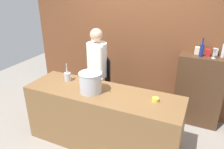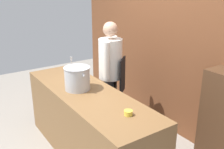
{
  "view_description": "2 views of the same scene",
  "coord_description": "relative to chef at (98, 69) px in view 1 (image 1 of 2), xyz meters",
  "views": [
    {
      "loc": [
        1.24,
        -2.39,
        2.33
      ],
      "look_at": [
        0.02,
        0.31,
        1.05
      ],
      "focal_mm": 34.42,
      "sensor_mm": 36.0,
      "label": 1
    },
    {
      "loc": [
        2.61,
        -1.4,
        2.17
      ],
      "look_at": [
        0.0,
        0.36,
        1.06
      ],
      "focal_mm": 41.97,
      "sensor_mm": 36.0,
      "label": 2
    }
  ],
  "objects": [
    {
      "name": "wine_glass_wide",
      "position": [
        1.77,
        0.54,
        0.39
      ],
      "size": [
        0.07,
        0.07,
        0.16
      ],
      "color": "silver",
      "rests_on": "bar_cabinet"
    },
    {
      "name": "brick_back_panel",
      "position": [
        0.39,
        0.79,
        0.54
      ],
      "size": [
        4.4,
        0.1,
        3.0
      ],
      "primitive_type": "cube",
      "color": "brown",
      "rests_on": "ground_plane"
    },
    {
      "name": "spice_tin_silver",
      "position": [
        1.79,
        0.68,
        0.33
      ],
      "size": [
        0.07,
        0.07,
        0.12
      ],
      "primitive_type": "cube",
      "color": "#B2B2B7",
      "rests_on": "bar_cabinet"
    },
    {
      "name": "wine_bottle_cobalt",
      "position": [
        1.58,
        0.55,
        0.38
      ],
      "size": [
        0.06,
        0.06,
        0.29
      ],
      "color": "navy",
      "rests_on": "bar_cabinet"
    },
    {
      "name": "butter_jar",
      "position": [
        1.15,
        -0.56,
        -0.04
      ],
      "size": [
        0.09,
        0.09,
        0.05
      ],
      "primitive_type": "cylinder",
      "color": "yellow",
      "rests_on": "prep_counter"
    },
    {
      "name": "utensil_crock",
      "position": [
        -0.27,
        -0.49,
        0.0
      ],
      "size": [
        0.1,
        0.1,
        0.28
      ],
      "color": "#B7BABF",
      "rests_on": "prep_counter"
    },
    {
      "name": "ground_plane",
      "position": [
        0.39,
        -0.61,
        -0.96
      ],
      "size": [
        8.0,
        8.0,
        0.0
      ],
      "primitive_type": "plane",
      "color": "gray"
    },
    {
      "name": "prep_counter",
      "position": [
        0.39,
        -0.61,
        -0.51
      ],
      "size": [
        2.29,
        0.7,
        0.9
      ],
      "primitive_type": "cube",
      "color": "brown",
      "rests_on": "ground_plane"
    },
    {
      "name": "spice_tin_red",
      "position": [
        1.67,
        0.63,
        0.33
      ],
      "size": [
        0.08,
        0.08,
        0.11
      ],
      "primitive_type": "cube",
      "color": "red",
      "rests_on": "bar_cabinet"
    },
    {
      "name": "wine_bottle_clear",
      "position": [
        1.91,
        0.66,
        0.39
      ],
      "size": [
        0.08,
        0.08,
        0.3
      ],
      "color": "silver",
      "rests_on": "bar_cabinet"
    },
    {
      "name": "chef",
      "position": [
        0.0,
        0.0,
        0.0
      ],
      "size": [
        0.43,
        0.45,
        1.66
      ],
      "rotation": [
        0.0,
        0.0,
        2.3
      ],
      "color": "black",
      "rests_on": "ground_plane"
    },
    {
      "name": "spice_tin_cream",
      "position": [
        1.52,
        0.66,
        0.33
      ],
      "size": [
        0.09,
        0.09,
        0.12
      ],
      "primitive_type": "cube",
      "color": "beige",
      "rests_on": "bar_cabinet"
    },
    {
      "name": "bar_cabinet",
      "position": [
        1.64,
        0.58,
        -0.34
      ],
      "size": [
        0.76,
        0.32,
        1.24
      ],
      "primitive_type": "cube",
      "color": "#472D1C",
      "rests_on": "ground_plane"
    },
    {
      "name": "stockpot_large",
      "position": [
        0.24,
        -0.66,
        0.08
      ],
      "size": [
        0.39,
        0.33,
        0.29
      ],
      "color": "#B7BABF",
      "rests_on": "prep_counter"
    }
  ]
}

